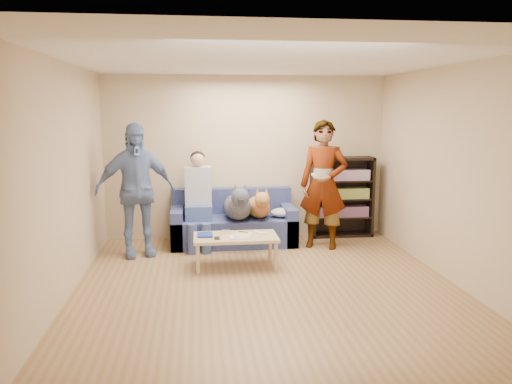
{
  "coord_description": "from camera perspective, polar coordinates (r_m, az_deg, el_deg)",
  "views": [
    {
      "loc": [
        -0.81,
        -5.48,
        2.08
      ],
      "look_at": [
        0.0,
        1.2,
        0.95
      ],
      "focal_mm": 35.0,
      "sensor_mm": 36.0,
      "label": 1
    }
  ],
  "objects": [
    {
      "name": "headphone_cup_b",
      "position": [
        6.68,
        -0.68,
        -4.75
      ],
      "size": [
        0.07,
        0.07,
        0.02
      ],
      "primitive_type": "cylinder",
      "color": "silver",
      "rests_on": "coffee_table"
    },
    {
      "name": "dog_gray",
      "position": [
        7.48,
        -2.07,
        -1.54
      ],
      "size": [
        0.42,
        1.26,
        0.61
      ],
      "color": "#4F535A",
      "rests_on": "sofa"
    },
    {
      "name": "controller_a",
      "position": [
        6.73,
        -0.04,
        -4.61
      ],
      "size": [
        0.04,
        0.13,
        0.03
      ],
      "primitive_type": "cube",
      "color": "silver",
      "rests_on": "coffee_table"
    },
    {
      "name": "notebook_blue",
      "position": [
        6.64,
        -5.84,
        -4.88
      ],
      "size": [
        0.2,
        0.26,
        0.03
      ],
      "primitive_type": "cube",
      "color": "navy",
      "rests_on": "coffee_table"
    },
    {
      "name": "wall_front",
      "position": [
        3.18,
        8.04,
        -4.77
      ],
      "size": [
        4.5,
        0.0,
        4.5
      ],
      "primitive_type": "plane",
      "rotation": [
        -1.57,
        0.0,
        0.0
      ],
      "color": "tan",
      "rests_on": "ground"
    },
    {
      "name": "wall_back",
      "position": [
        8.06,
        -1.11,
        3.98
      ],
      "size": [
        4.5,
        0.0,
        4.5
      ],
      "primitive_type": "plane",
      "rotation": [
        1.57,
        0.0,
        0.0
      ],
      "color": "tan",
      "rests_on": "ground"
    },
    {
      "name": "wallet",
      "position": [
        6.48,
        -4.48,
        -5.27
      ],
      "size": [
        0.07,
        0.12,
        0.02
      ],
      "primitive_type": "cube",
      "color": "black",
      "rests_on": "coffee_table"
    },
    {
      "name": "blanket",
      "position": [
        7.71,
        3.07,
        -2.35
      ],
      "size": [
        0.38,
        0.32,
        0.13
      ],
      "primitive_type": "ellipsoid",
      "color": "silver",
      "rests_on": "sofa"
    },
    {
      "name": "papers",
      "position": [
        6.52,
        -1.84,
        -5.16
      ],
      "size": [
        0.26,
        0.2,
        0.02
      ],
      "primitive_type": "cube",
      "color": "white",
      "rests_on": "coffee_table"
    },
    {
      "name": "camera_silver",
      "position": [
        6.71,
        -3.46,
        -4.58
      ],
      "size": [
        0.11,
        0.06,
        0.05
      ],
      "primitive_type": "cube",
      "color": "#BBBBC0",
      "rests_on": "coffee_table"
    },
    {
      "name": "coffee_table",
      "position": [
        6.62,
        -2.35,
        -5.4
      ],
      "size": [
        1.1,
        0.6,
        0.42
      ],
      "color": "tan",
      "rests_on": "ground"
    },
    {
      "name": "ceiling",
      "position": [
        5.56,
        1.53,
        14.9
      ],
      "size": [
        5.0,
        5.0,
        0.0
      ],
      "primitive_type": "plane",
      "rotation": [
        3.14,
        0.0,
        0.0
      ],
      "color": "white",
      "rests_on": "ground"
    },
    {
      "name": "wall_left",
      "position": [
        5.72,
        -21.44,
        1.03
      ],
      "size": [
        0.0,
        5.0,
        5.0
      ],
      "primitive_type": "plane",
      "rotation": [
        1.57,
        0.0,
        1.57
      ],
      "color": "tan",
      "rests_on": "ground"
    },
    {
      "name": "bookshelf",
      "position": [
        8.27,
        9.77,
        -0.35
      ],
      "size": [
        1.0,
        0.34,
        1.3
      ],
      "color": "black",
      "rests_on": "ground"
    },
    {
      "name": "person_standing_right",
      "position": [
        7.49,
        7.71,
        0.83
      ],
      "size": [
        0.82,
        0.69,
        1.92
      ],
      "primitive_type": "imported",
      "rotation": [
        0.0,
        0.0,
        -0.39
      ],
      "color": "gray",
      "rests_on": "ground"
    },
    {
      "name": "held_controller",
      "position": [
        7.22,
        6.6,
        1.97
      ],
      "size": [
        0.05,
        0.13,
        0.03
      ],
      "primitive_type": "cube",
      "rotation": [
        0.0,
        0.0,
        -0.04
      ],
      "color": "silver",
      "rests_on": "person_standing_right"
    },
    {
      "name": "dog_tan",
      "position": [
        7.61,
        0.34,
        -1.61
      ],
      "size": [
        0.36,
        1.14,
        0.52
      ],
      "color": "#A97C33",
      "rests_on": "sofa"
    },
    {
      "name": "pen_black",
      "position": [
        6.79,
        -1.46,
        -4.57
      ],
      "size": [
        0.13,
        0.08,
        0.01
      ],
      "primitive_type": "cylinder",
      "rotation": [
        0.0,
        1.57,
        -0.52
      ],
      "color": "black",
      "rests_on": "coffee_table"
    },
    {
      "name": "person_standing_left",
      "position": [
        7.21,
        -13.61,
        0.21
      ],
      "size": [
        1.19,
        0.75,
        1.89
      ],
      "primitive_type": "imported",
      "rotation": [
        0.0,
        0.0,
        0.28
      ],
      "color": "#6E7DB0",
      "rests_on": "ground"
    },
    {
      "name": "sofa",
      "position": [
        7.8,
        -2.62,
        -3.8
      ],
      "size": [
        1.9,
        0.85,
        0.82
      ],
      "color": "#515B93",
      "rests_on": "ground"
    },
    {
      "name": "magazine",
      "position": [
        6.54,
        -1.6,
        -4.99
      ],
      "size": [
        0.22,
        0.17,
        0.01
      ],
      "primitive_type": "cube",
      "color": "beige",
      "rests_on": "coffee_table"
    },
    {
      "name": "pen_orange",
      "position": [
        6.45,
        -2.42,
        -5.34
      ],
      "size": [
        0.13,
        0.06,
        0.01
      ],
      "primitive_type": "cylinder",
      "rotation": [
        0.0,
        1.57,
        0.35
      ],
      "color": "orange",
      "rests_on": "coffee_table"
    },
    {
      "name": "ground",
      "position": [
        5.91,
        1.42,
        -11.06
      ],
      "size": [
        5.0,
        5.0,
        0.0
      ],
      "primitive_type": "plane",
      "color": "olive",
      "rests_on": "ground"
    },
    {
      "name": "controller_b",
      "position": [
        6.66,
        0.73,
        -4.76
      ],
      "size": [
        0.09,
        0.06,
        0.03
      ],
      "primitive_type": "cube",
      "color": "white",
      "rests_on": "coffee_table"
    },
    {
      "name": "person_seated",
      "position": [
        7.56,
        -6.6,
        -0.48
      ],
      "size": [
        0.4,
        0.73,
        1.47
      ],
      "color": "#425F91",
      "rests_on": "sofa"
    },
    {
      "name": "wall_right",
      "position": [
        6.32,
        22.11,
        1.74
      ],
      "size": [
        0.0,
        5.0,
        5.0
      ],
      "primitive_type": "plane",
      "rotation": [
        1.57,
        0.0,
        -1.57
      ],
      "color": "tan",
      "rests_on": "ground"
    },
    {
      "name": "headphone_cup_a",
      "position": [
        6.61,
        -0.6,
        -4.92
      ],
      "size": [
        0.07,
        0.07,
        0.02
      ],
      "primitive_type": "cylinder",
      "color": "silver",
      "rests_on": "coffee_table"
    }
  ]
}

